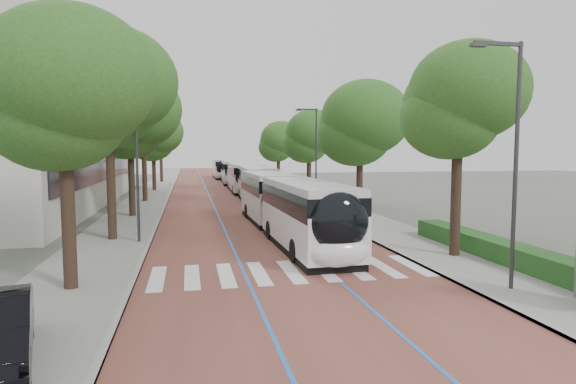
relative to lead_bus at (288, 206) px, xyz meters
name	(u,v)px	position (x,y,z in m)	size (l,w,h in m)	color
ground	(292,279)	(-1.64, -8.62, -1.63)	(160.00, 160.00, 0.00)	#51544C
road	(220,190)	(-1.64, 31.38, -1.62)	(11.00, 140.00, 0.02)	brown
sidewalk_left	(154,191)	(-9.14, 31.38, -1.57)	(4.00, 140.00, 0.12)	gray
sidewalk_right	(283,188)	(5.86, 31.38, -1.57)	(4.00, 140.00, 0.12)	gray
kerb_left	(172,190)	(-7.24, 31.38, -1.57)	(0.20, 140.00, 0.14)	gray
kerb_right	(267,189)	(3.96, 31.38, -1.57)	(0.20, 140.00, 0.14)	gray
zebra_crossing	(291,271)	(-1.44, -7.62, -1.60)	(10.55, 3.60, 0.01)	silver
lane_line_left	(207,190)	(-3.24, 31.38, -1.60)	(0.12, 126.00, 0.01)	blue
lane_line_right	(234,190)	(-0.04, 31.38, -1.60)	(0.12, 126.00, 0.01)	blue
hedge	(513,254)	(7.46, -8.62, -1.11)	(1.20, 14.00, 0.80)	#184619
streetlight_near	(512,146)	(4.97, -11.62, 3.19)	(1.82, 0.20, 8.00)	#323234
streetlight_far	(314,148)	(4.97, 13.38, 3.19)	(1.82, 0.20, 8.00)	#323234
lamp_post_left	(137,162)	(-7.74, -0.62, 2.49)	(0.14, 0.14, 8.00)	#323234
trees_left	(139,124)	(-9.14, 15.93, 5.19)	(6.47, 60.47, 10.21)	black
trees_right	(327,134)	(6.06, 13.18, 4.39)	(5.95, 47.13, 8.76)	black
lead_bus	(288,206)	(0.00, 0.00, 0.00)	(3.05, 18.46, 3.20)	black
bus_queued_0	(257,185)	(0.59, 16.44, 0.00)	(2.94, 12.48, 3.20)	silver
bus_queued_1	(242,177)	(0.55, 28.53, 0.00)	(2.72, 12.44, 3.20)	silver
bus_queued_2	(231,172)	(0.57, 41.93, 0.00)	(2.96, 12.48, 3.20)	silver
bus_queued_3	(222,169)	(0.08, 55.02, 0.00)	(2.61, 12.41, 3.20)	silver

